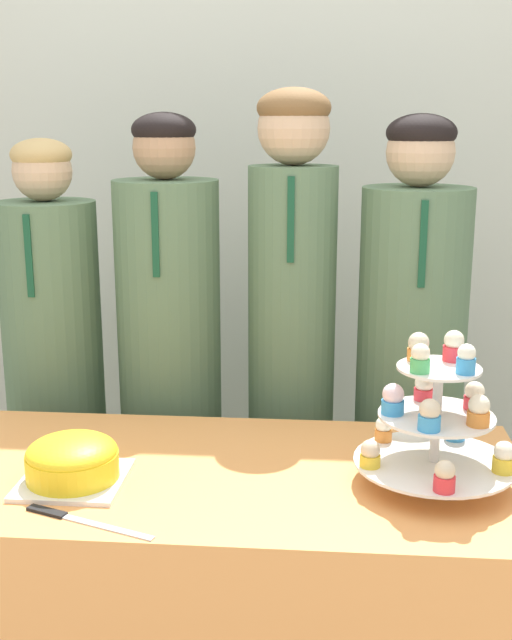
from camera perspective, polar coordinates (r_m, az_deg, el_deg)
The scene contains 9 objects.
wall_back at distance 2.94m, azimuth 0.46°, elevation 12.17°, with size 9.00×0.06×2.70m.
table at distance 1.95m, azimuth -2.80°, elevation -20.04°, with size 1.36×0.64×0.70m.
round_cake at distance 1.75m, azimuth -12.93°, elevation -9.69°, with size 0.22×0.22×0.10m.
cake_knife at distance 1.62m, azimuth -13.21°, elevation -13.51°, with size 0.27×0.12×0.01m.
cupcake_stand at distance 1.70m, azimuth 12.73°, elevation -6.79°, with size 0.33×0.33×0.32m.
student_0 at distance 2.43m, azimuth -14.01°, elevation -5.24°, with size 0.28×0.29×1.40m.
student_1 at distance 2.33m, azimuth -6.08°, elevation -4.84°, with size 0.29×0.30×1.47m.
student_2 at distance 2.27m, azimuth 2.51°, elevation -3.48°, with size 0.24×0.25×1.53m.
student_3 at distance 2.31m, azimuth 10.81°, elevation -5.25°, with size 0.30×0.30×1.46m.
Camera 1 is at (0.23, -1.28, 1.45)m, focal length 45.00 mm.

